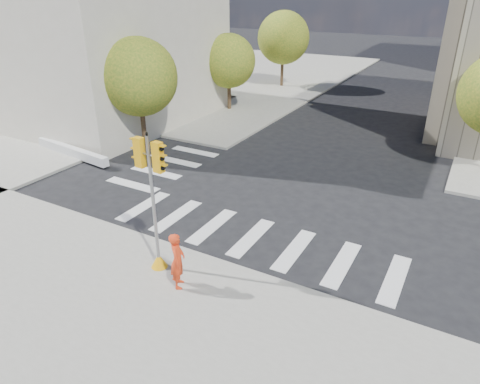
% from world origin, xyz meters
% --- Properties ---
extents(ground, '(160.00, 160.00, 0.00)m').
position_xyz_m(ground, '(0.00, 0.00, 0.00)').
color(ground, black).
rests_on(ground, ground).
extents(sidewalk_far_left, '(28.00, 40.00, 0.15)m').
position_xyz_m(sidewalk_far_left, '(-20.00, 26.00, 0.07)').
color(sidewalk_far_left, gray).
rests_on(sidewalk_far_left, ground).
extents(classical_building, '(19.00, 15.00, 12.70)m').
position_xyz_m(classical_building, '(-20.00, 8.00, 6.44)').
color(classical_building, beige).
rests_on(classical_building, ground).
extents(tree_lw_near, '(4.40, 4.40, 6.41)m').
position_xyz_m(tree_lw_near, '(-10.50, 4.00, 4.20)').
color(tree_lw_near, '#382616').
rests_on(tree_lw_near, ground).
extents(tree_lw_mid, '(4.00, 4.00, 5.77)m').
position_xyz_m(tree_lw_mid, '(-10.50, 14.00, 3.76)').
color(tree_lw_mid, '#382616').
rests_on(tree_lw_mid, ground).
extents(tree_lw_far, '(4.80, 4.80, 6.95)m').
position_xyz_m(tree_lw_far, '(-10.50, 24.00, 4.54)').
color(tree_lw_far, '#382616').
rests_on(tree_lw_far, ground).
extents(traffic_signal, '(1.07, 0.56, 4.78)m').
position_xyz_m(traffic_signal, '(-1.86, -5.39, 2.19)').
color(traffic_signal, '#EBA30C').
rests_on(traffic_signal, sidewalk_near).
extents(photographer, '(0.74, 0.83, 1.90)m').
position_xyz_m(photographer, '(-0.66, -5.89, 1.10)').
color(photographer, red).
rests_on(photographer, sidewalk_near).
extents(planter_wall, '(6.01, 1.10, 0.50)m').
position_xyz_m(planter_wall, '(-13.00, 0.66, 0.40)').
color(planter_wall, silver).
rests_on(planter_wall, sidewalk_left_near).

